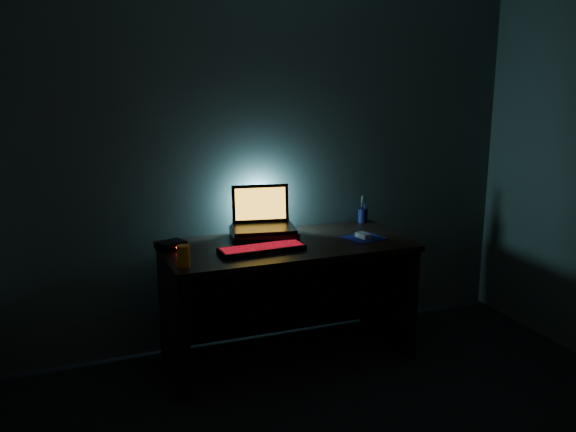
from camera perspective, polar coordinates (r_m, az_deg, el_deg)
The scene contains 10 objects.
room at distance 2.37m, azimuth 14.08°, elevation -0.89°, with size 3.50×4.00×2.50m.
desk at distance 4.01m, azimuth -0.34°, elevation -5.77°, with size 1.50×0.70×0.75m.
riser at distance 3.97m, azimuth -2.18°, elevation -1.65°, with size 0.40×0.30×0.06m, color black.
laptop at distance 4.00m, azimuth -2.30°, elevation -0.21°, with size 0.42×0.35×0.26m.
keyboard at distance 3.73m, azimuth -2.34°, elevation -2.92°, with size 0.51×0.18×0.03m.
mousepad at distance 4.02m, azimuth 6.72°, elevation -1.95°, with size 0.22×0.20×0.00m, color #0D125B.
mouse at distance 4.02m, azimuth 6.73°, elevation -1.72°, with size 0.06×0.10×0.03m, color #96959A.
pen_cup at distance 4.41m, azimuth 6.66°, elevation 0.05°, with size 0.07×0.07×0.09m, color black.
juice_glass at distance 3.49m, azimuth -9.27°, elevation -3.53°, with size 0.07×0.07×0.12m, color orange.
router at distance 3.82m, azimuth -10.31°, elevation -2.59°, with size 0.18×0.16×0.05m.
Camera 1 is at (-1.34, -1.87, 1.83)m, focal length 40.00 mm.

